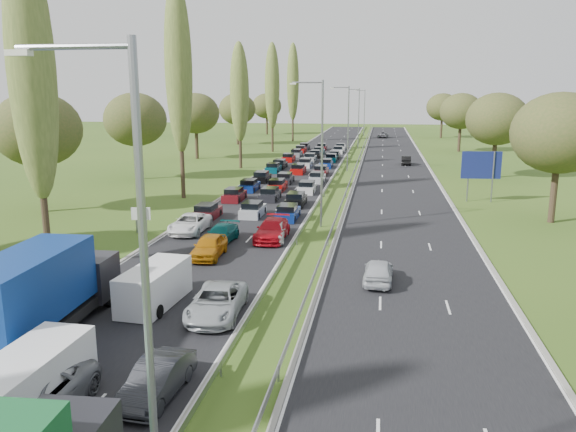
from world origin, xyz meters
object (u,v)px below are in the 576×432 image
at_px(blue_lorry, 42,292).
at_px(info_sign, 141,217).
at_px(near_car_2, 190,223).
at_px(white_van_rear, 156,285).
at_px(white_van_front, 34,379).
at_px(direction_sign, 481,167).

distance_m(blue_lorry, info_sign, 19.46).
bearing_deg(near_car_2, white_van_rear, -77.83).
bearing_deg(blue_lorry, white_van_front, -62.91).
height_order(white_van_front, white_van_rear, white_van_front).
xyz_separation_m(info_sign, direction_sign, (28.80, 18.48, 2.20)).
bearing_deg(blue_lorry, white_van_rear, 50.61).
bearing_deg(white_van_rear, direction_sign, 60.77).
distance_m(near_car_2, direction_sign, 30.76).
bearing_deg(white_van_front, direction_sign, 64.46).
xyz_separation_m(near_car_2, white_van_front, (3.20, -25.60, 0.37)).
bearing_deg(info_sign, blue_lorry, -78.99).
distance_m(blue_lorry, white_van_front, 6.57).
distance_m(info_sign, direction_sign, 34.29).
height_order(blue_lorry, white_van_rear, blue_lorry).
distance_m(near_car_2, white_van_rear, 15.68).
bearing_deg(white_van_front, white_van_rear, 89.77).
bearing_deg(info_sign, near_car_2, 13.10).
height_order(near_car_2, direction_sign, direction_sign).
relative_size(near_car_2, info_sign, 2.50).
xyz_separation_m(near_car_2, white_van_rear, (3.48, -15.28, 0.32)).
relative_size(blue_lorry, direction_sign, 1.88).
bearing_deg(direction_sign, blue_lorry, -123.73).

